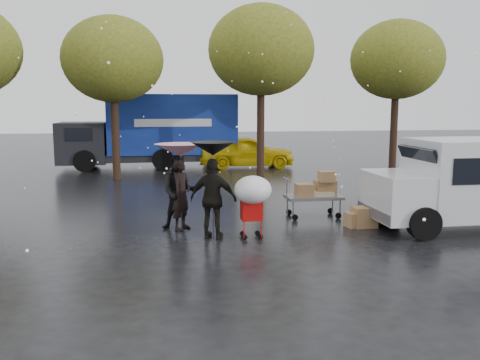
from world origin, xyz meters
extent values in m
plane|color=black|center=(0.00, 0.00, 0.00)|extent=(90.00, 90.00, 0.00)
imported|color=black|center=(-1.26, 1.05, 0.88)|extent=(0.68, 0.77, 1.76)
imported|color=black|center=(-1.29, 1.13, 0.91)|extent=(0.91, 0.73, 1.82)
imported|color=black|center=(-0.58, 0.09, 0.92)|extent=(1.17, 0.83, 1.84)
cylinder|color=#4C4C4C|center=(-1.26, 1.05, 0.98)|extent=(0.02, 0.02, 1.95)
cone|color=#D95989|center=(-1.26, 1.05, 1.95)|extent=(1.21, 1.21, 0.30)
sphere|color=#4C4C4C|center=(-1.26, 1.05, 1.98)|extent=(0.06, 0.06, 0.06)
cylinder|color=#4C4C4C|center=(-0.58, 0.09, 1.03)|extent=(0.02, 0.02, 2.06)
cone|color=black|center=(-0.58, 0.09, 2.06)|extent=(1.00, 1.00, 0.30)
sphere|color=#4C4C4C|center=(-0.58, 0.09, 2.09)|extent=(0.06, 0.06, 0.06)
cube|color=slate|center=(2.34, 1.90, 0.55)|extent=(1.50, 0.80, 0.08)
cylinder|color=slate|center=(1.59, 1.90, 0.80)|extent=(0.04, 0.04, 0.60)
cube|color=olive|center=(2.69, 2.00, 0.79)|extent=(0.55, 0.45, 0.40)
cube|color=olive|center=(2.04, 1.80, 0.77)|extent=(0.45, 0.40, 0.35)
cube|color=olive|center=(2.64, 1.75, 1.13)|extent=(0.40, 0.35, 0.28)
cube|color=tan|center=(2.39, 1.90, 0.65)|extent=(0.90, 0.55, 0.12)
cylinder|color=black|center=(1.74, 1.58, 0.08)|extent=(0.16, 0.05, 0.16)
cylinder|color=black|center=(1.74, 2.22, 0.08)|extent=(0.16, 0.05, 0.16)
cylinder|color=black|center=(2.94, 1.58, 0.08)|extent=(0.16, 0.05, 0.16)
cylinder|color=black|center=(2.94, 2.22, 0.08)|extent=(0.16, 0.05, 0.16)
cube|color=#BB0D0A|center=(0.28, 0.03, 0.65)|extent=(0.47, 0.41, 0.45)
cylinder|color=#BB0D0A|center=(0.28, -0.16, 1.02)|extent=(0.42, 0.02, 0.02)
cylinder|color=#4C4C4C|center=(0.28, -0.16, 0.95)|extent=(0.02, 0.02, 0.60)
ellipsoid|color=white|center=(0.28, -0.16, 1.15)|extent=(0.84, 0.84, 0.63)
cylinder|color=black|center=(0.10, -0.13, 0.06)|extent=(0.12, 0.04, 0.12)
cylinder|color=black|center=(0.10, 0.19, 0.06)|extent=(0.12, 0.04, 0.12)
cylinder|color=black|center=(0.46, -0.13, 0.06)|extent=(0.12, 0.04, 0.12)
cylinder|color=black|center=(0.46, 0.19, 0.06)|extent=(0.12, 0.04, 0.12)
cube|color=silver|center=(3.90, 0.18, 0.85)|extent=(1.20, 1.95, 1.10)
cube|color=black|center=(4.45, 0.18, 1.70)|extent=(0.37, 1.70, 0.67)
cube|color=slate|center=(3.35, 0.18, 0.45)|extent=(0.12, 1.90, 0.25)
cylinder|color=black|center=(4.10, -0.77, 0.38)|extent=(0.76, 0.28, 0.76)
cylinder|color=black|center=(4.10, 1.13, 0.38)|extent=(0.76, 0.28, 0.76)
cube|color=navy|center=(-1.10, 13.59, 2.10)|extent=(6.00, 2.50, 2.80)
cube|color=black|center=(-5.30, 13.59, 1.25)|extent=(2.20, 2.40, 1.90)
cube|color=black|center=(-2.10, 13.59, 0.55)|extent=(8.00, 2.30, 0.35)
cube|color=silver|center=(-1.10, 12.33, 2.20)|extent=(3.50, 0.03, 0.35)
cylinder|color=black|center=(-5.10, 12.44, 0.50)|extent=(1.00, 0.30, 1.00)
cylinder|color=black|center=(-5.10, 14.74, 0.50)|extent=(1.00, 0.30, 1.00)
cylinder|color=black|center=(0.90, 12.44, 0.50)|extent=(1.00, 0.30, 1.00)
cylinder|color=black|center=(0.90, 14.74, 0.50)|extent=(1.00, 0.30, 1.00)
cube|color=olive|center=(3.26, 0.60, 0.25)|extent=(0.58, 0.47, 0.51)
cube|color=olive|center=(3.05, 0.66, 0.18)|extent=(0.54, 0.46, 0.36)
imported|color=#D9B50B|center=(2.40, 12.95, 0.78)|extent=(4.65, 2.03, 1.56)
cylinder|color=black|center=(-3.50, 10.00, 2.24)|extent=(0.32, 0.32, 4.48)
ellipsoid|color=#355217|center=(-3.50, 10.00, 4.80)|extent=(4.00, 4.00, 3.40)
cylinder|color=black|center=(2.50, 10.00, 2.45)|extent=(0.32, 0.32, 4.90)
ellipsoid|color=#355217|center=(2.50, 10.00, 5.25)|extent=(4.40, 4.40, 3.74)
cylinder|color=black|center=(8.50, 10.00, 2.31)|extent=(0.32, 0.32, 4.62)
ellipsoid|color=#355217|center=(8.50, 10.00, 4.95)|extent=(4.00, 4.00, 3.40)
camera|label=1|loc=(-1.76, -11.14, 3.04)|focal=38.00mm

